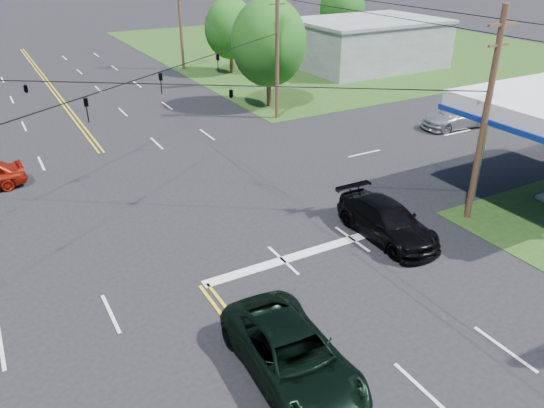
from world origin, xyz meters
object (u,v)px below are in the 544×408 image
pole_ne (277,50)px  tree_right_a (269,43)px  retail_ne (367,45)px  pole_se (486,116)px  pickup_dkgreen (292,355)px  pole_right_far (180,16)px  suv_black (387,221)px  tree_right_b (230,29)px  tree_far_r (342,8)px

pole_ne → tree_right_a: pole_ne is taller
retail_ne → pole_se: size_ratio=1.47×
pole_ne → pickup_dkgreen: bearing=-118.9°
pole_ne → pickup_dkgreen: pole_ne is taller
pole_right_far → pole_se: bearing=-90.0°
tree_right_a → pickup_dkgreen: (-13.50, -25.60, -4.08)m
pole_se → suv_black: size_ratio=1.77×
retail_ne → pole_right_far: pole_right_far is taller
tree_right_a → pickup_dkgreen: tree_right_a is taller
retail_ne → pole_ne: 20.43m
tree_right_a → tree_right_b: 12.27m
pole_ne → tree_right_b: 15.42m
pole_right_far → retail_ne: bearing=-25.2°
retail_ne → tree_right_b: bearing=163.5°
pole_se → tree_right_a: size_ratio=1.16×
retail_ne → tree_right_b: size_ratio=1.98×
retail_ne → tree_right_a: tree_right_a is taller
pole_se → tree_far_r: (21.00, 39.00, -0.37)m
retail_ne → tree_right_b: tree_right_b is taller
retail_ne → pole_right_far: 19.02m
pole_right_far → pickup_dkgreen: pole_right_far is taller
pole_ne → pickup_dkgreen: (-12.50, -22.60, -4.13)m
pole_se → pole_right_far: pole_right_far is taller
pole_ne → pole_se: bearing=-90.0°
tree_right_b → suv_black: 33.66m
pole_ne → tree_right_a: (1.00, 3.00, -0.05)m
pickup_dkgreen → suv_black: (7.95, 5.10, -0.01)m
pole_se → tree_far_r: pole_se is taller
pole_se → tree_right_a: 21.02m
pole_ne → suv_black: bearing=-104.6°
pickup_dkgreen → pole_ne: bearing=63.9°
pole_ne → tree_right_a: 3.16m
tree_far_r → suv_black: (-25.55, -38.50, -3.76)m
pole_right_far → pickup_dkgreen: size_ratio=1.77×
tree_far_r → tree_right_a: bearing=-138.0°
tree_right_b → tree_far_r: (17.50, 6.00, 0.33)m
retail_ne → pole_se: bearing=-120.4°
retail_ne → suv_black: bearing=-127.1°
retail_ne → suv_black: retail_ne is taller
pole_ne → pickup_dkgreen: 26.15m
pole_right_far → tree_right_b: (3.50, -4.00, -0.95)m
pole_se → pole_ne: size_ratio=1.00×
suv_black → tree_right_b: bearing=77.0°
retail_ne → pole_ne: bearing=-147.1°
suv_black → tree_right_a: bearing=75.7°
pole_se → tree_right_a: (1.00, 21.00, -0.05)m
tree_right_b → pole_se: bearing=-96.1°
retail_ne → pickup_dkgreen: bearing=-131.3°
tree_right_b → tree_far_r: bearing=18.9°
pole_ne → pole_right_far: pole_right_far is taller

